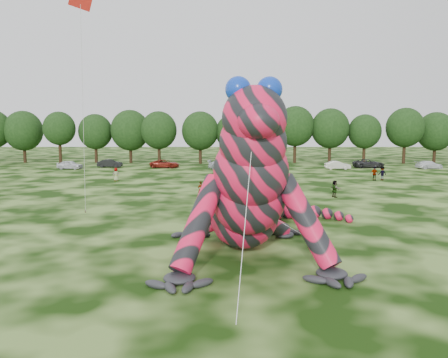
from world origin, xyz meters
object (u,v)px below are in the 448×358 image
Objects in this scene: tree_6 at (159,138)px; spectator_0 at (200,189)px; flying_kite at (81,19)px; spectator_4 at (116,174)px; tree_12 at (364,139)px; tree_10 at (295,135)px; car_7 at (429,165)px; tree_7 at (200,138)px; car_1 at (110,163)px; tree_14 at (435,138)px; car_4 at (268,164)px; tree_8 at (232,139)px; tree_3 at (60,138)px; car_0 at (70,165)px; spectator_1 at (228,182)px; tree_4 at (96,138)px; car_5 at (337,165)px; tree_2 at (24,137)px; spectator_2 at (382,173)px; car_3 at (224,165)px; car_2 at (165,164)px; spectator_3 at (374,174)px; spectator_5 at (335,189)px; tree_11 at (330,136)px; tree_13 at (405,136)px; inflatable_gecko at (241,167)px; tree_5 at (130,136)px; tree_9 at (261,140)px.

tree_6 is 38.96m from spectator_0.
flying_kite is 27.72m from spectator_4.
tree_12 reaches higher than spectator_0.
car_7 is (19.85, -11.29, -4.61)m from tree_10.
tree_7 is 16.82m from car_1.
car_4 is at bearing -162.80° from tree_14.
tree_8 is 33.15m from car_7.
car_4 is (37.28, -8.22, -4.06)m from tree_3.
car_0 is (-26.10, -10.35, -3.77)m from tree_8.
tree_14 is 2.29× the size of car_0.
tree_3 reaches higher than spectator_1.
spectator_0 is (21.65, -39.59, -3.75)m from tree_4.
car_5 is at bearing 81.91° from car_7.
spectator_1 is at bearing -120.31° from car_0.
tree_2 is 45.86m from car_4.
spectator_4 is at bearing -10.17° from spectator_2.
tree_7 is 1.84× the size of car_3.
tree_12 is 51.68m from car_0.
car_2 is 33.21m from spectator_3.
tree_7 is at bearing 1.98° from spectator_5.
car_4 is at bearing -63.47° from spectator_2.
flying_kite is at bearing 67.43° from spectator_4.
tree_11 is at bearing -162.81° from spectator_0.
spectator_3 is at bearing -52.44° from spectator_5.
spectator_5 is (-22.09, -37.83, -4.24)m from tree_13.
inflatable_gecko is 1.95× the size of tree_3.
car_0 is at bearing 89.99° from car_5.
car_5 is (27.55, 38.87, -13.30)m from flying_kite.
car_0 reaches higher than car_7.
tree_2 reaches higher than spectator_0.
tree_6 reaches higher than car_2.
tree_4 is 0.92× the size of tree_5.
tree_8 is at bearing -179.74° from tree_13.
tree_4 reaches higher than spectator_5.
tree_12 reaches higher than car_3.
spectator_0 is 0.92× the size of spectator_1.
tree_8 reaches higher than spectator_2.
tree_11 is (56.80, -0.57, 0.21)m from tree_2.
tree_8 reaches higher than spectator_3.
tree_10 is 2.63× the size of car_5.
car_2 is 26.73m from spectator_1.
car_4 is 2.26× the size of spectator_3.
spectator_1 is (30.43, -32.91, -3.88)m from tree_3.
tree_9 reaches higher than car_7.
tree_3 reaches higher than car_5.
tree_3 is 0.93× the size of tree_13.
car_7 is 49.06m from spectator_4.
flying_kite is 9.58× the size of spectator_4.
inflatable_gecko is 1.81× the size of tree_13.
tree_9 is at bearing 2.78° from tree_7.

